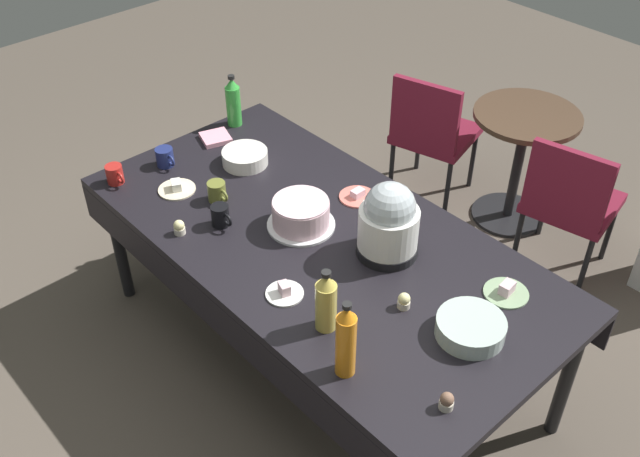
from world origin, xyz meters
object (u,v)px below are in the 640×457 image
Objects in this scene: round_cafe_table at (521,147)px; cupcake_rose at (179,227)px; slow_cooker at (389,222)px; coffee_mug_red at (115,174)px; soda_bottle_orange_juice at (346,341)px; maroon_chair_left at (432,130)px; coffee_mug_navy at (165,157)px; dessert_plate_sage at (506,291)px; dessert_plate_white at (285,292)px; ceramic_snack_bowl at (245,157)px; cupcake_cocoa at (447,401)px; glass_salad_bowl at (470,328)px; dessert_plate_coral at (358,196)px; cupcake_berry at (404,301)px; coffee_mug_black at (221,216)px; soda_bottle_lime_soda at (233,102)px; frosted_layer_cake at (301,214)px; soda_bottle_ginger_ale at (326,302)px; potluck_table at (320,248)px; coffee_mug_olive at (217,192)px; maroon_chair_right at (570,199)px; dessert_plate_cream at (177,188)px.

cupcake_rose is at bearing -100.61° from round_cafe_table.
slow_cooker is 1.35m from coffee_mug_red.
soda_bottle_orange_juice reaches higher than maroon_chair_left.
coffee_mug_navy is 1.64m from maroon_chair_left.
dessert_plate_white is at bearing -132.22° from dessert_plate_sage.
ceramic_snack_bowl is 1.86× the size of coffee_mug_red.
coffee_mug_navy is (-1.87, 0.11, 0.01)m from cupcake_cocoa.
glass_salad_bowl is 0.72m from dessert_plate_white.
glass_salad_bowl is 1.50× the size of dessert_plate_coral.
dessert_plate_white is 1.19× the size of coffee_mug_navy.
soda_bottle_orange_juice reaches higher than coffee_mug_navy.
dessert_plate_sage reaches higher than dessert_plate_coral.
soda_bottle_orange_juice is (0.08, -0.39, 0.12)m from cupcake_berry.
maroon_chair_left is at bearing 95.95° from coffee_mug_black.
soda_bottle_lime_soda is 0.39× the size of round_cafe_table.
soda_bottle_lime_soda reaches higher than coffee_mug_red.
frosted_layer_cake is at bearing 27.10° from coffee_mug_red.
cupcake_cocoa is at bearing -62.40° from round_cafe_table.
dessert_plate_white is 0.46× the size of soda_bottle_orange_juice.
dessert_plate_sage is 0.21× the size of maroon_chair_left.
dessert_plate_white is 1.26× the size of coffee_mug_red.
soda_bottle_lime_soda is (-1.80, 0.28, 0.09)m from glass_salad_bowl.
slow_cooker reaches higher than soda_bottle_ginger_ale.
soda_bottle_lime_soda is at bearing 163.03° from potluck_table.
dessert_plate_coral is at bearing 149.33° from cupcake_berry.
frosted_layer_cake is 1.49m from maroon_chair_left.
dessert_plate_coral is (0.02, 0.33, -0.05)m from frosted_layer_cake.
glass_salad_bowl is at bearing -12.23° from slow_cooker.
glass_salad_bowl is 3.83× the size of cupcake_rose.
glass_salad_bowl is 2.03× the size of coffee_mug_navy.
soda_bottle_ginger_ale reaches higher than ceramic_snack_bowl.
dessert_plate_sage is (0.75, 0.31, 0.08)m from potluck_table.
soda_bottle_lime_soda is 2.26× the size of coffee_mug_olive.
maroon_chair_right is (0.41, 1.39, -0.20)m from potluck_table.
slow_cooker is at bearing 39.59° from cupcake_rose.
potluck_table is 1.50m from maroon_chair_left.
frosted_layer_cake is at bearing 130.26° from dessert_plate_white.
glass_salad_bowl is 0.28m from dessert_plate_sage.
glass_salad_bowl is at bearing -3.47° from ceramic_snack_bowl.
potluck_table is 17.56× the size of coffee_mug_olive.
dessert_plate_coral is at bearing 149.36° from cupcake_cocoa.
frosted_layer_cake reaches higher than coffee_mug_navy.
coffee_mug_olive is (-1.05, -0.12, 0.02)m from cupcake_berry.
round_cafe_table is (-0.05, 1.61, -0.19)m from potluck_table.
soda_bottle_ginger_ale is at bearing -76.97° from round_cafe_table.
cupcake_berry is (0.63, -0.37, 0.02)m from dessert_plate_coral.
potluck_table is at bearing 44.81° from cupcake_rose.
coffee_mug_olive reaches higher than dessert_plate_cream.
maroon_chair_right is at bearing 37.03° from soda_bottle_lime_soda.
dessert_plate_cream is (-1.46, -0.56, -0.00)m from dessert_plate_sage.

